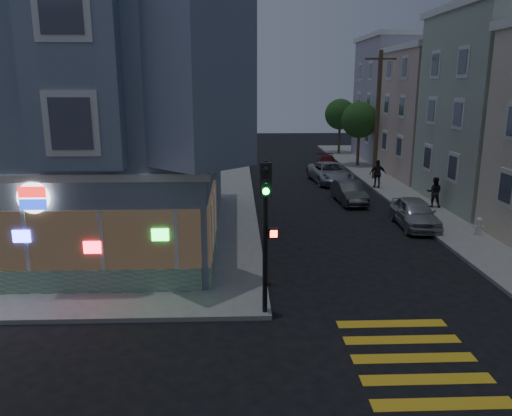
{
  "coord_description": "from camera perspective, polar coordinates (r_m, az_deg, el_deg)",
  "views": [
    {
      "loc": [
        2.01,
        -11.61,
        6.87
      ],
      "look_at": [
        2.65,
        5.31,
        2.65
      ],
      "focal_mm": 35.0,
      "sensor_mm": 36.0,
      "label": 1
    }
  ],
  "objects": [
    {
      "name": "row_house_d",
      "position": [
        48.87,
        19.22,
        11.53
      ],
      "size": [
        12.0,
        8.6,
        10.5
      ],
      "primitive_type": "cube",
      "color": "#A09AA9",
      "rests_on": "sidewalk_ne"
    },
    {
      "name": "street_tree_far",
      "position": [
        50.73,
        9.6,
        10.51
      ],
      "size": [
        3.0,
        3.0,
        5.3
      ],
      "color": "#4C3826",
      "rests_on": "sidewalk_ne"
    },
    {
      "name": "row_house_c",
      "position": [
        40.64,
        23.7,
        9.72
      ],
      "size": [
        12.0,
        8.6,
        9.0
      ],
      "primitive_type": "cube",
      "color": "beige",
      "rests_on": "sidewalk_ne"
    },
    {
      "name": "street_tree_near",
      "position": [
        42.94,
        11.75,
        9.81
      ],
      "size": [
        3.0,
        3.0,
        5.3
      ],
      "color": "#4C3826",
      "rests_on": "sidewalk_ne"
    },
    {
      "name": "parked_car_b",
      "position": [
        29.98,
        10.6,
        1.77
      ],
      "size": [
        1.58,
        3.95,
        1.28
      ],
      "primitive_type": "imported",
      "rotation": [
        0.0,
        0.0,
        0.06
      ],
      "color": "#3B3E40",
      "rests_on": "ground"
    },
    {
      "name": "sidewalk_nw",
      "position": [
        38.53,
        -25.88,
        2.44
      ],
      "size": [
        33.0,
        42.0,
        0.15
      ],
      "primitive_type": "cube",
      "color": "gray",
      "rests_on": "ground"
    },
    {
      "name": "traffic_signal",
      "position": [
        14.28,
        1.16,
        -0.57
      ],
      "size": [
        0.56,
        0.52,
        4.63
      ],
      "rotation": [
        0.0,
        0.0,
        0.14
      ],
      "color": "black",
      "rests_on": "sidewalk_nw"
    },
    {
      "name": "corner_building",
      "position": [
        24.0,
        -22.04,
        10.49
      ],
      "size": [
        14.6,
        14.6,
        11.4
      ],
      "color": "gray",
      "rests_on": "sidewalk_nw"
    },
    {
      "name": "parked_car_a",
      "position": [
        25.69,
        17.69,
        -0.54
      ],
      "size": [
        1.84,
        4.25,
        1.43
      ],
      "primitive_type": "imported",
      "rotation": [
        0.0,
        0.0,
        -0.04
      ],
      "color": "#A7AAAF",
      "rests_on": "ground"
    },
    {
      "name": "parked_car_c",
      "position": [
        41.16,
        8.12,
        5.1
      ],
      "size": [
        2.02,
        4.2,
        1.18
      ],
      "primitive_type": "imported",
      "rotation": [
        0.0,
        0.0,
        -0.09
      ],
      "color": "#501215",
      "rests_on": "ground"
    },
    {
      "name": "fire_hydrant",
      "position": [
        24.94,
        24.08,
        -1.84
      ],
      "size": [
        0.47,
        0.27,
        0.82
      ],
      "color": "silver",
      "rests_on": "sidewalk_ne"
    },
    {
      "name": "pedestrian_b",
      "position": [
        34.05,
        13.74,
        3.81
      ],
      "size": [
        1.11,
        0.52,
        1.85
      ],
      "primitive_type": "imported",
      "rotation": [
        0.0,
        0.0,
        3.08
      ],
      "color": "#232129",
      "rests_on": "sidewalk_ne"
    },
    {
      "name": "utility_pole",
      "position": [
        37.05,
        13.72,
        10.41
      ],
      "size": [
        2.2,
        0.3,
        9.0
      ],
      "color": "#4C3826",
      "rests_on": "sidewalk_ne"
    },
    {
      "name": "ground",
      "position": [
        13.64,
        -10.77,
        -16.51
      ],
      "size": [
        120.0,
        120.0,
        0.0
      ],
      "primitive_type": "plane",
      "color": "black",
      "rests_on": "ground"
    },
    {
      "name": "pedestrian_a",
      "position": [
        29.58,
        19.71,
        1.73
      ],
      "size": [
        0.99,
        0.88,
        1.69
      ],
      "primitive_type": "imported",
      "rotation": [
        0.0,
        0.0,
        2.8
      ],
      "color": "black",
      "rests_on": "sidewalk_ne"
    },
    {
      "name": "parked_car_d",
      "position": [
        35.97,
        8.45,
        4.01
      ],
      "size": [
        2.89,
        5.37,
        1.43
      ],
      "primitive_type": "imported",
      "rotation": [
        0.0,
        0.0,
        0.1
      ],
      "color": "#A2A6AD",
      "rests_on": "ground"
    }
  ]
}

